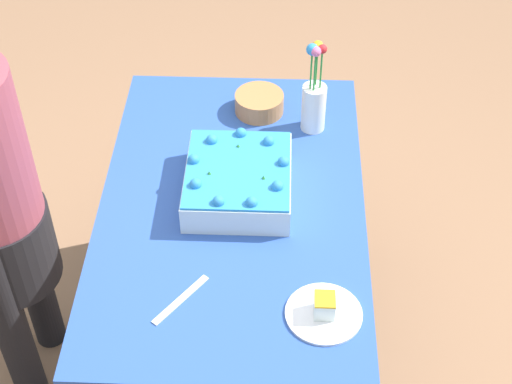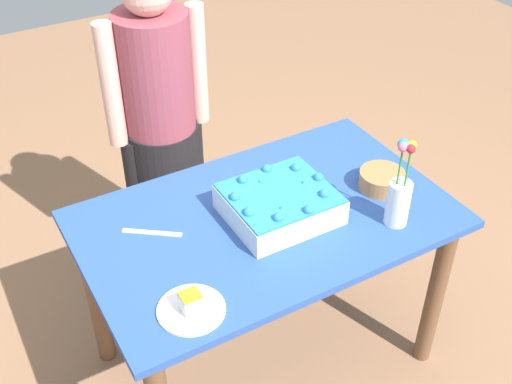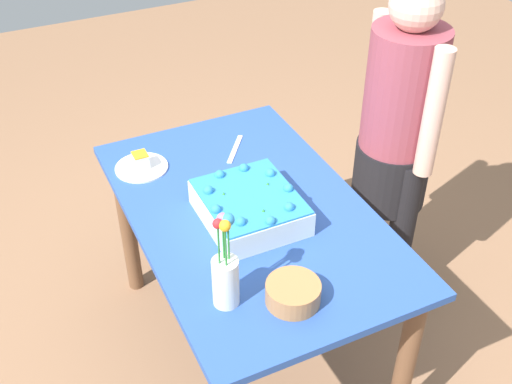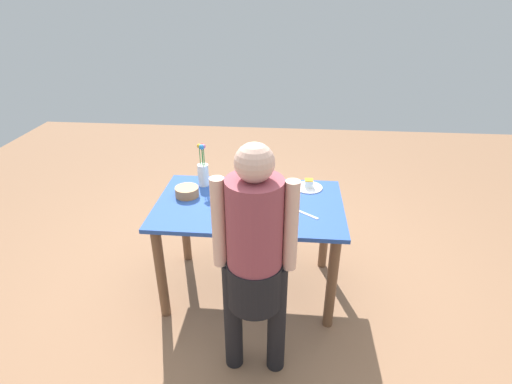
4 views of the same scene
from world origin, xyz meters
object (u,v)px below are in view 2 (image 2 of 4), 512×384
(fruit_bowl, at_px, (382,180))
(sheet_cake, at_px, (280,203))
(cake_knife, at_px, (152,233))
(flower_vase, at_px, (399,196))
(serving_plate_with_slice, at_px, (191,307))
(person_standing, at_px, (160,116))

(fruit_bowl, bearing_deg, sheet_cake, 173.23)
(cake_knife, height_order, flower_vase, flower_vase)
(serving_plate_with_slice, relative_size, flower_vase, 0.62)
(sheet_cake, bearing_deg, flower_vase, -35.09)
(fruit_bowl, xyz_separation_m, person_standing, (-0.57, 0.78, 0.05))
(serving_plate_with_slice, distance_m, fruit_bowl, 0.91)
(sheet_cake, xyz_separation_m, person_standing, (-0.15, 0.73, 0.03))
(fruit_bowl, bearing_deg, person_standing, 126.07)
(sheet_cake, relative_size, fruit_bowl, 2.15)
(person_standing, bearing_deg, serving_plate_with_slice, -18.10)
(fruit_bowl, bearing_deg, serving_plate_with_slice, -166.92)
(flower_vase, relative_size, person_standing, 0.23)
(sheet_cake, relative_size, cake_knife, 1.75)
(sheet_cake, distance_m, fruit_bowl, 0.42)
(person_standing, bearing_deg, fruit_bowl, 36.07)
(sheet_cake, bearing_deg, cake_knife, 162.73)
(cake_knife, bearing_deg, fruit_bowl, -155.42)
(serving_plate_with_slice, height_order, flower_vase, flower_vase)
(cake_knife, relative_size, fruit_bowl, 1.23)
(serving_plate_with_slice, bearing_deg, fruit_bowl, 13.08)
(fruit_bowl, height_order, person_standing, person_standing)
(sheet_cake, height_order, person_standing, person_standing)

